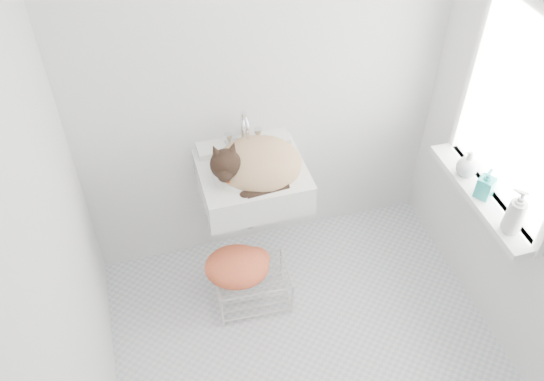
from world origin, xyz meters
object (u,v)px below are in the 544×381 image
object	(u,v)px
bottle_c	(465,174)
cat	(254,164)
bottle_b	(482,196)
wire_rack	(253,284)
bottle_a	(509,230)
sink	(252,168)

from	to	relation	value
bottle_c	cat	bearing A→B (deg)	162.42
bottle_b	wire_rack	bearing A→B (deg)	166.75
cat	bottle_c	distance (m)	1.18
cat	bottle_a	bearing A→B (deg)	-24.88
wire_rack	sink	bearing A→B (deg)	73.02
sink	bottle_c	size ratio (longest dim) A/B	3.85
wire_rack	bottle_b	bearing A→B (deg)	-13.25
cat	wire_rack	xyz separation A→B (m)	(-0.09, -0.25, -0.74)
sink	cat	world-z (taller)	cat
sink	bottle_b	world-z (taller)	sink
sink	wire_rack	distance (m)	0.76
cat	wire_rack	bearing A→B (deg)	-99.78
sink	bottle_a	bearing A→B (deg)	-35.72
bottle_c	bottle_a	bearing A→B (deg)	-90.00
sink	bottle_c	xyz separation A→B (m)	(1.14, -0.38, 0.00)
wire_rack	bottle_a	size ratio (longest dim) A/B	1.92
cat	bottle_a	size ratio (longest dim) A/B	2.43
bottle_b	bottle_c	distance (m)	0.18
sink	bottle_b	distance (m)	1.27
cat	bottle_b	world-z (taller)	cat
wire_rack	bottle_b	xyz separation A→B (m)	(1.22, -0.29, 0.70)
cat	bottle_c	size ratio (longest dim) A/B	3.48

